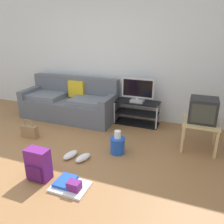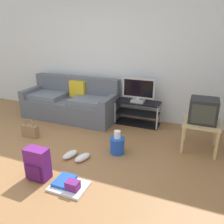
{
  "view_description": "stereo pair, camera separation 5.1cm",
  "coord_description": "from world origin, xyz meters",
  "px_view_note": "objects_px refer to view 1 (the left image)",
  "views": [
    {
      "loc": [
        1.94,
        -2.13,
        1.85
      ],
      "look_at": [
        0.69,
        1.08,
        0.58
      ],
      "focal_mm": 36.05,
      "sensor_mm": 36.0,
      "label": 1
    },
    {
      "loc": [
        1.98,
        -2.11,
        1.85
      ],
      "look_at": [
        0.69,
        1.08,
        0.58
      ],
      "focal_mm": 36.05,
      "sensor_mm": 36.0,
      "label": 2
    }
  ],
  "objects_px": {
    "tv_stand": "(137,113)",
    "backpack": "(38,165)",
    "crt_tv": "(203,110)",
    "couch": "(70,103)",
    "sneakers_pair": "(77,156)",
    "flat_tv": "(138,90)",
    "handbag": "(30,131)",
    "floor_tray": "(70,185)",
    "cleaning_bucket": "(118,144)",
    "side_table": "(201,126)"
  },
  "relations": [
    {
      "from": "couch",
      "to": "backpack",
      "type": "relative_size",
      "value": 4.76
    },
    {
      "from": "side_table",
      "to": "floor_tray",
      "type": "relative_size",
      "value": 1.22
    },
    {
      "from": "tv_stand",
      "to": "cleaning_bucket",
      "type": "bearing_deg",
      "value": -88.58
    },
    {
      "from": "flat_tv",
      "to": "handbag",
      "type": "relative_size",
      "value": 1.83
    },
    {
      "from": "sneakers_pair",
      "to": "floor_tray",
      "type": "height_order",
      "value": "floor_tray"
    },
    {
      "from": "couch",
      "to": "floor_tray",
      "type": "height_order",
      "value": "couch"
    },
    {
      "from": "flat_tv",
      "to": "side_table",
      "type": "relative_size",
      "value": 1.18
    },
    {
      "from": "couch",
      "to": "sneakers_pair",
      "type": "xyz_separation_m",
      "value": [
        0.99,
        -1.48,
        -0.28
      ]
    },
    {
      "from": "cleaning_bucket",
      "to": "crt_tv",
      "type": "bearing_deg",
      "value": 28.46
    },
    {
      "from": "couch",
      "to": "floor_tray",
      "type": "xyz_separation_m",
      "value": [
        1.24,
        -2.09,
        -0.29
      ]
    },
    {
      "from": "tv_stand",
      "to": "floor_tray",
      "type": "bearing_deg",
      "value": -95.76
    },
    {
      "from": "cleaning_bucket",
      "to": "sneakers_pair",
      "type": "distance_m",
      "value": 0.66
    },
    {
      "from": "floor_tray",
      "to": "sneakers_pair",
      "type": "bearing_deg",
      "value": 112.37
    },
    {
      "from": "crt_tv",
      "to": "handbag",
      "type": "relative_size",
      "value": 1.18
    },
    {
      "from": "backpack",
      "to": "sneakers_pair",
      "type": "distance_m",
      "value": 0.65
    },
    {
      "from": "sneakers_pair",
      "to": "crt_tv",
      "type": "bearing_deg",
      "value": 31.43
    },
    {
      "from": "sneakers_pair",
      "to": "floor_tray",
      "type": "bearing_deg",
      "value": -67.63
    },
    {
      "from": "crt_tv",
      "to": "sneakers_pair",
      "type": "bearing_deg",
      "value": -148.57
    },
    {
      "from": "couch",
      "to": "crt_tv",
      "type": "xyz_separation_m",
      "value": [
        2.69,
        -0.44,
        0.33
      ]
    },
    {
      "from": "handbag",
      "to": "cleaning_bucket",
      "type": "height_order",
      "value": "cleaning_bucket"
    },
    {
      "from": "tv_stand",
      "to": "side_table",
      "type": "xyz_separation_m",
      "value": [
        1.22,
        -0.64,
        0.16
      ]
    },
    {
      "from": "side_table",
      "to": "handbag",
      "type": "xyz_separation_m",
      "value": [
        -2.86,
        -0.69,
        -0.28
      ]
    },
    {
      "from": "flat_tv",
      "to": "handbag",
      "type": "bearing_deg",
      "value": -141.29
    },
    {
      "from": "couch",
      "to": "side_table",
      "type": "height_order",
      "value": "couch"
    },
    {
      "from": "cleaning_bucket",
      "to": "side_table",
      "type": "bearing_deg",
      "value": 27.86
    },
    {
      "from": "crt_tv",
      "to": "tv_stand",
      "type": "bearing_deg",
      "value": 152.91
    },
    {
      "from": "flat_tv",
      "to": "handbag",
      "type": "distance_m",
      "value": 2.18
    },
    {
      "from": "couch",
      "to": "flat_tv",
      "type": "xyz_separation_m",
      "value": [
        1.47,
        0.17,
        0.39
      ]
    },
    {
      "from": "flat_tv",
      "to": "backpack",
      "type": "bearing_deg",
      "value": -107.37
    },
    {
      "from": "backpack",
      "to": "cleaning_bucket",
      "type": "bearing_deg",
      "value": 40.25
    },
    {
      "from": "tv_stand",
      "to": "cleaning_bucket",
      "type": "xyz_separation_m",
      "value": [
        0.03,
        -1.27,
        -0.08
      ]
    },
    {
      "from": "couch",
      "to": "floor_tray",
      "type": "distance_m",
      "value": 2.45
    },
    {
      "from": "tv_stand",
      "to": "flat_tv",
      "type": "height_order",
      "value": "flat_tv"
    },
    {
      "from": "couch",
      "to": "tv_stand",
      "type": "height_order",
      "value": "couch"
    },
    {
      "from": "tv_stand",
      "to": "crt_tv",
      "type": "relative_size",
      "value": 2.16
    },
    {
      "from": "couch",
      "to": "side_table",
      "type": "xyz_separation_m",
      "value": [
        2.69,
        -0.45,
        0.07
      ]
    },
    {
      "from": "crt_tv",
      "to": "floor_tray",
      "type": "distance_m",
      "value": 2.29
    },
    {
      "from": "cleaning_bucket",
      "to": "floor_tray",
      "type": "height_order",
      "value": "cleaning_bucket"
    },
    {
      "from": "backpack",
      "to": "floor_tray",
      "type": "xyz_separation_m",
      "value": [
        0.47,
        -0.02,
        -0.17
      ]
    },
    {
      "from": "side_table",
      "to": "handbag",
      "type": "height_order",
      "value": "side_table"
    },
    {
      "from": "floor_tray",
      "to": "backpack",
      "type": "bearing_deg",
      "value": 177.5
    },
    {
      "from": "backpack",
      "to": "floor_tray",
      "type": "height_order",
      "value": "backpack"
    },
    {
      "from": "tv_stand",
      "to": "floor_tray",
      "type": "relative_size",
      "value": 1.99
    },
    {
      "from": "tv_stand",
      "to": "backpack",
      "type": "distance_m",
      "value": 2.36
    },
    {
      "from": "handbag",
      "to": "sneakers_pair",
      "type": "xyz_separation_m",
      "value": [
        1.15,
        -0.33,
        -0.08
      ]
    },
    {
      "from": "flat_tv",
      "to": "cleaning_bucket",
      "type": "height_order",
      "value": "flat_tv"
    },
    {
      "from": "crt_tv",
      "to": "handbag",
      "type": "xyz_separation_m",
      "value": [
        -2.86,
        -0.71,
        -0.54
      ]
    },
    {
      "from": "crt_tv",
      "to": "sneakers_pair",
      "type": "distance_m",
      "value": 2.09
    },
    {
      "from": "cleaning_bucket",
      "to": "couch",
      "type": "bearing_deg",
      "value": 144.27
    },
    {
      "from": "couch",
      "to": "tv_stand",
      "type": "bearing_deg",
      "value": 7.27
    }
  ]
}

